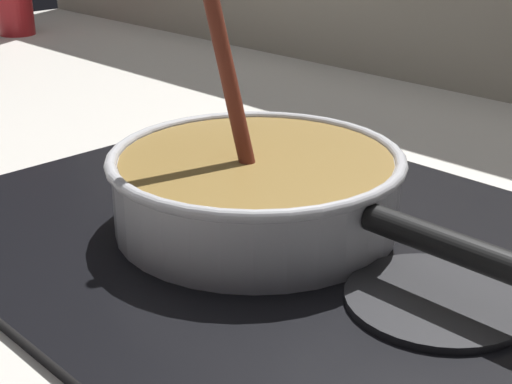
% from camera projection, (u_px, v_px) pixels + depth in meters
% --- Properties ---
extents(hob_plate, '(0.56, 0.48, 0.01)m').
position_uv_depth(hob_plate, '(256.00, 231.00, 0.68)').
color(hob_plate, black).
rests_on(hob_plate, ground).
extents(burner_ring, '(0.17, 0.17, 0.01)m').
position_uv_depth(burner_ring, '(256.00, 221.00, 0.68)').
color(burner_ring, '#592D0C').
rests_on(burner_ring, hob_plate).
extents(spare_burner, '(0.14, 0.14, 0.01)m').
position_uv_depth(spare_burner, '(436.00, 299.00, 0.55)').
color(spare_burner, '#262628').
rests_on(spare_burner, hob_plate).
extents(cooking_pan, '(0.41, 0.26, 0.31)m').
position_uv_depth(cooking_pan, '(257.00, 187.00, 0.66)').
color(cooking_pan, silver).
rests_on(cooking_pan, hob_plate).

